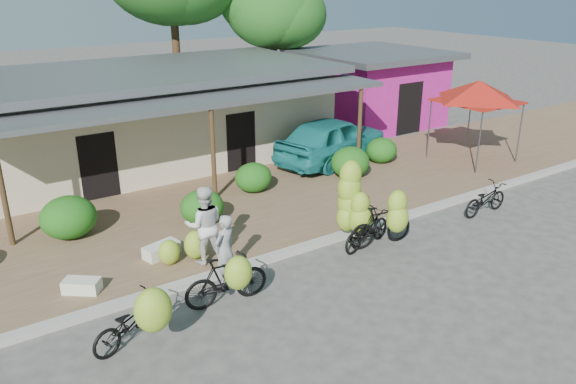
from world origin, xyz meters
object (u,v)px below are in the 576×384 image
object	(u,v)px
red_canopy	(479,91)
bystander	(204,225)
vendor	(225,250)
bike_right	(385,223)
bike_far_left	(137,319)
bike_left	(228,279)
bike_center	(358,212)
tree_near_right	(268,8)
sack_near	(162,250)
teal_van	(332,139)
bike_far_right	(485,199)
sack_far	(82,286)

from	to	relation	value
red_canopy	bystander	distance (m)	11.72
vendor	bystander	bearing A→B (deg)	-111.46
bike_right	bike_far_left	bearing A→B (deg)	102.87
bike_left	bike_center	xyz separation A→B (m)	(4.07, 0.75, 0.23)
bystander	tree_near_right	bearing A→B (deg)	-107.50
sack_near	teal_van	world-z (taller)	teal_van
bike_right	vendor	world-z (taller)	bike_right
bike_far_left	bike_right	xyz separation A→B (m)	(6.43, 0.45, 0.11)
teal_van	tree_near_right	bearing A→B (deg)	-30.95
bike_right	tree_near_right	bearing A→B (deg)	-12.31
bike_far_right	red_canopy	bearing A→B (deg)	-47.96
bike_center	sack_far	bearing A→B (deg)	64.97
bike_left	sack_near	world-z (taller)	bike_left
bike_far_right	bystander	xyz separation A→B (m)	(-7.95, 1.61, 0.61)
bike_left	vendor	xyz separation A→B (m)	(0.40, 0.86, 0.19)
sack_far	bystander	bearing A→B (deg)	-5.25
bike_right	sack_near	xyz separation A→B (m)	(-4.81, 2.46, -0.42)
bike_far_left	bike_far_right	xyz separation A→B (m)	(10.31, 0.45, -0.13)
bike_right	vendor	xyz separation A→B (m)	(-4.04, 0.68, 0.12)
bike_right	sack_far	distance (m)	7.09
bystander	teal_van	size ratio (longest dim) A/B	0.39
bike_far_right	bystander	bearing A→B (deg)	77.16
bike_right	sack_far	bearing A→B (deg)	83.64
bike_left	bike_center	size ratio (longest dim) A/B	0.86
sack_near	sack_far	bearing A→B (deg)	-163.35
tree_near_right	bike_far_right	xyz separation A→B (m)	(-1.39, -13.62, -4.58)
bike_far_left	sack_far	bearing A→B (deg)	-8.16
bike_far_right	sack_near	xyz separation A→B (m)	(-8.69, 2.46, -0.17)
tree_near_right	sack_far	bearing A→B (deg)	-135.81
bike_far_left	bike_left	world-z (taller)	bike_left
bike_far_right	vendor	world-z (taller)	vendor
bike_far_right	teal_van	distance (m)	6.08
bike_right	bike_far_right	world-z (taller)	bike_right
sack_far	bike_right	bearing A→B (deg)	-15.21
bike_right	sack_far	size ratio (longest dim) A/B	2.47
bike_far_right	bike_right	bearing A→B (deg)	88.53
sack_near	bystander	world-z (taller)	bystander
sack_near	bike_left	bearing A→B (deg)	-81.84
bike_center	teal_van	size ratio (longest dim) A/B	0.45
bike_far_left	bike_right	distance (m)	6.45
bike_far_left	vendor	xyz separation A→B (m)	(2.39, 1.14, 0.23)
sack_far	teal_van	world-z (taller)	teal_van
tree_near_right	teal_van	world-z (taller)	tree_near_right
vendor	bystander	xyz separation A→B (m)	(-0.03, 0.92, 0.25)
tree_near_right	sack_far	world-z (taller)	tree_near_right
bike_center	bike_right	world-z (taller)	bike_center
sack_far	teal_van	bearing A→B (deg)	22.67
red_canopy	sack_near	distance (m)	12.48
red_canopy	bike_left	size ratio (longest dim) A/B	1.90
bike_far_right	bike_far_left	bearing A→B (deg)	91.09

